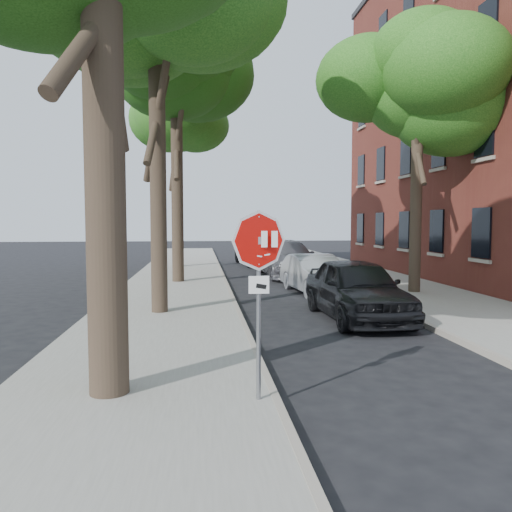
{
  "coord_description": "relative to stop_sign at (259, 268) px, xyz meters",
  "views": [
    {
      "loc": [
        -1.49,
        -6.71,
        2.58
      ],
      "look_at": [
        -0.64,
        0.85,
        2.05
      ],
      "focal_mm": 35.0,
      "sensor_mm": 36.0,
      "label": 1
    }
  ],
  "objects": [
    {
      "name": "stop_sign",
      "position": [
        0.0,
        0.0,
        0.0
      ],
      "size": [
        0.76,
        0.34,
        2.61
      ],
      "color": "gray",
      "rests_on": "sidewalk_left"
    },
    {
      "name": "tree_right",
      "position": [
        6.68,
        10.14,
        5.26
      ],
      "size": [
        5.29,
        4.91,
        9.33
      ],
      "color": "black",
      "rests_on": "sidewalk_right"
    },
    {
      "name": "car_b",
      "position": [
        3.3,
        10.77,
        -1.25
      ],
      "size": [
        1.93,
        4.37,
        1.39
      ],
      "primitive_type": "imported",
      "rotation": [
        0.0,
        0.0,
        0.11
      ],
      "color": "#9FA3A7",
      "rests_on": "ground"
    },
    {
      "name": "ground",
      "position": [
        0.7,
        0.03,
        -1.95
      ],
      "size": [
        120.0,
        120.0,
        0.0
      ],
      "primitive_type": "plane",
      "color": "black",
      "rests_on": "ground"
    },
    {
      "name": "tree_far",
      "position": [
        -2.02,
        21.14,
        5.26
      ],
      "size": [
        5.29,
        4.91,
        9.33
      ],
      "color": "black",
      "rests_on": "sidewalk_left"
    },
    {
      "name": "tree_mid_a",
      "position": [
        -1.92,
        7.14,
        5.66
      ],
      "size": [
        5.59,
        5.19,
        9.84
      ],
      "color": "black",
      "rests_on": "sidewalk_left"
    },
    {
      "name": "curb_left",
      "position": [
        0.25,
        12.03,
        -1.88
      ],
      "size": [
        0.12,
        55.0,
        0.13
      ],
      "primitive_type": "cube",
      "color": "#9E9384",
      "rests_on": "ground"
    },
    {
      "name": "curb_right",
      "position": [
        4.65,
        12.03,
        -1.88
      ],
      "size": [
        0.12,
        55.0,
        0.13
      ],
      "primitive_type": "cube",
      "color": "#9E9384",
      "rests_on": "ground"
    },
    {
      "name": "car_a",
      "position": [
        3.3,
        5.98,
        -1.14
      ],
      "size": [
        2.02,
        4.81,
        1.62
      ],
      "primitive_type": "imported",
      "rotation": [
        0.0,
        0.0,
        0.02
      ],
      "color": "black",
      "rests_on": "ground"
    },
    {
      "name": "tree_mid_b",
      "position": [
        -1.72,
        14.15,
        6.05
      ],
      "size": [
        5.88,
        5.46,
        10.36
      ],
      "color": "black",
      "rests_on": "sidewalk_left"
    },
    {
      "name": "car_d",
      "position": [
        2.99,
        22.59,
        -1.13
      ],
      "size": [
        3.29,
        6.15,
        1.64
      ],
      "primitive_type": "imported",
      "rotation": [
        0.0,
        0.0,
        0.1
      ],
      "color": "black",
      "rests_on": "ground"
    },
    {
      "name": "car_c",
      "position": [
        3.27,
        16.44,
        -1.11
      ],
      "size": [
        2.64,
        5.89,
        1.68
      ],
      "primitive_type": "imported",
      "rotation": [
        0.0,
        0.0,
        0.05
      ],
      "color": "#57565C",
      "rests_on": "ground"
    },
    {
      "name": "sidewalk_right",
      "position": [
        6.7,
        12.03,
        -1.89
      ],
      "size": [
        4.0,
        55.0,
        0.12
      ],
      "primitive_type": "cube",
      "color": "gray",
      "rests_on": "ground"
    },
    {
      "name": "sidewalk_left",
      "position": [
        -1.8,
        12.03,
        -1.89
      ],
      "size": [
        4.0,
        55.0,
        0.12
      ],
      "primitive_type": "cube",
      "color": "gray",
      "rests_on": "ground"
    }
  ]
}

